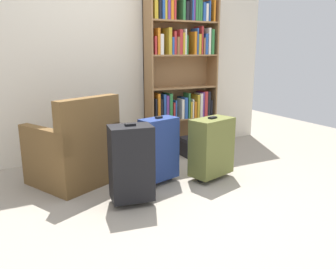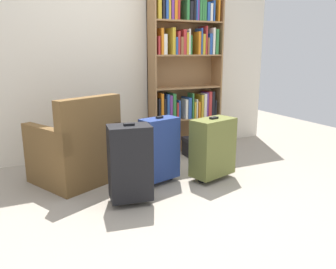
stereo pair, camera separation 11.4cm
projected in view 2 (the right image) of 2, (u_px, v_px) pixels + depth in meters
The scene contains 9 objects.
ground_plane at pixel (179, 200), 3.08m from camera, with size 7.77×7.77×0.00m, color #9E9384.
back_wall at pixel (119, 53), 4.27m from camera, with size 4.44×0.10×2.60m, color beige.
bookshelf at pixel (185, 64), 4.47m from camera, with size 0.98×0.28×2.10m.
armchair at pixel (76, 152), 3.47m from camera, with size 0.94×0.94×0.90m.
mug at pixel (126, 175), 3.57m from camera, with size 0.12×0.08×0.10m.
storage_box at pixel (198, 146), 4.40m from camera, with size 0.37×0.24×0.24m.
suitcase_black at pixel (130, 163), 2.94m from camera, with size 0.40×0.30×0.73m.
suitcase_navy_blue at pixel (160, 149), 3.41m from camera, with size 0.42×0.29×0.70m.
suitcase_olive at pixel (213, 147), 3.52m from camera, with size 0.51×0.37×0.67m.
Camera 2 is at (-1.28, -2.54, 1.31)m, focal length 36.21 mm.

